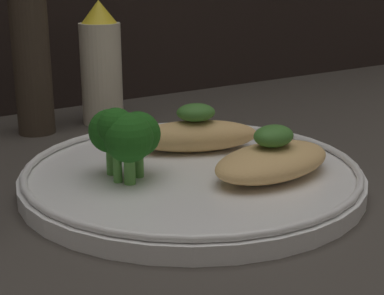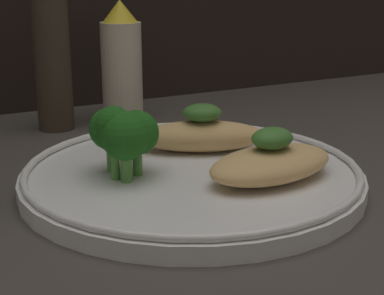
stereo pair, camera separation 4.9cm
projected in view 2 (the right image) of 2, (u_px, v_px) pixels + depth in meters
The scene contains 7 objects.
ground_plane at pixel (192, 191), 50.64cm from camera, with size 180.00×180.00×1.00cm, color #3D3833.
plate at pixel (192, 174), 50.20cm from camera, with size 29.00×29.00×2.00cm.
grilled_meat_front at pixel (271, 162), 47.47cm from camera, with size 12.28×7.78×4.34cm.
grilled_meat_middle at pixel (202, 134), 54.82cm from camera, with size 12.54×8.90×4.52cm.
broccoli_bunch at pixel (123, 133), 47.32cm from camera, with size 5.34×6.84×6.10cm.
sauce_bottle at pixel (122, 64), 69.92cm from camera, with size 4.84×4.84×14.41cm.
pepper_grinder at pixel (52, 57), 65.80cm from camera, with size 4.08×4.08×18.04cm.
Camera 2 is at (-22.20, -41.78, 17.93)cm, focal length 55.00 mm.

